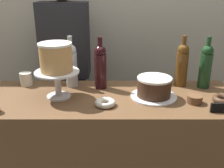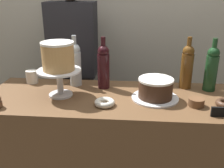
{
  "view_description": "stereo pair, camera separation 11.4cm",
  "coord_description": "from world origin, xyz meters",
  "px_view_note": "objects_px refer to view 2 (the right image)",
  "views": [
    {
      "loc": [
        0.01,
        -1.4,
        1.5
      ],
      "look_at": [
        0.0,
        0.0,
        0.97
      ],
      "focal_mm": 41.54,
      "sensor_mm": 36.0,
      "label": 1
    },
    {
      "loc": [
        0.12,
        -1.39,
        1.5
      ],
      "look_at": [
        0.0,
        0.0,
        0.97
      ],
      "focal_mm": 41.54,
      "sensor_mm": 36.0,
      "label": 2
    }
  ],
  "objects_px": {
    "wine_bottle_amber": "(187,66)",
    "donut_sugar": "(105,103)",
    "barista_figure": "(74,75)",
    "coffee_cup_ceramic": "(32,77)",
    "chocolate_round_cake": "(156,88)",
    "price_sign_chalkboard": "(218,112)",
    "wine_bottle_clear": "(75,64)",
    "white_layer_cake": "(58,56)",
    "cake_stand_pedestal": "(60,78)",
    "wine_bottle_dark_red": "(104,66)",
    "wine_bottle_green": "(211,68)",
    "cookie_stack": "(196,102)"
  },
  "relations": [
    {
      "from": "chocolate_round_cake",
      "to": "coffee_cup_ceramic",
      "type": "relative_size",
      "value": 2.33
    },
    {
      "from": "barista_figure",
      "to": "wine_bottle_green",
      "type": "bearing_deg",
      "value": -22.06
    },
    {
      "from": "cake_stand_pedestal",
      "to": "donut_sugar",
      "type": "distance_m",
      "value": 0.31
    },
    {
      "from": "cake_stand_pedestal",
      "to": "coffee_cup_ceramic",
      "type": "distance_m",
      "value": 0.33
    },
    {
      "from": "coffee_cup_ceramic",
      "to": "cookie_stack",
      "type": "bearing_deg",
      "value": -15.17
    },
    {
      "from": "white_layer_cake",
      "to": "barista_figure",
      "type": "xyz_separation_m",
      "value": [
        -0.04,
        0.55,
        -0.29
      ]
    },
    {
      "from": "barista_figure",
      "to": "wine_bottle_dark_red",
      "type": "bearing_deg",
      "value": -54.21
    },
    {
      "from": "wine_bottle_amber",
      "to": "price_sign_chalkboard",
      "type": "distance_m",
      "value": 0.42
    },
    {
      "from": "chocolate_round_cake",
      "to": "wine_bottle_clear",
      "type": "height_order",
      "value": "wine_bottle_clear"
    },
    {
      "from": "cake_stand_pedestal",
      "to": "wine_bottle_green",
      "type": "relative_size",
      "value": 0.78
    },
    {
      "from": "wine_bottle_green",
      "to": "donut_sugar",
      "type": "bearing_deg",
      "value": -155.99
    },
    {
      "from": "barista_figure",
      "to": "coffee_cup_ceramic",
      "type": "bearing_deg",
      "value": -120.6
    },
    {
      "from": "price_sign_chalkboard",
      "to": "wine_bottle_amber",
      "type": "bearing_deg",
      "value": 103.47
    },
    {
      "from": "chocolate_round_cake",
      "to": "white_layer_cake",
      "type": "bearing_deg",
      "value": -179.98
    },
    {
      "from": "white_layer_cake",
      "to": "wine_bottle_dark_red",
      "type": "xyz_separation_m",
      "value": [
        0.24,
        0.15,
        -0.1
      ]
    },
    {
      "from": "wine_bottle_amber",
      "to": "price_sign_chalkboard",
      "type": "relative_size",
      "value": 4.65
    },
    {
      "from": "chocolate_round_cake",
      "to": "price_sign_chalkboard",
      "type": "distance_m",
      "value": 0.36
    },
    {
      "from": "price_sign_chalkboard",
      "to": "coffee_cup_ceramic",
      "type": "relative_size",
      "value": 0.82
    },
    {
      "from": "cake_stand_pedestal",
      "to": "wine_bottle_amber",
      "type": "distance_m",
      "value": 0.78
    },
    {
      "from": "wine_bottle_clear",
      "to": "cookie_stack",
      "type": "bearing_deg",
      "value": -20.18
    },
    {
      "from": "wine_bottle_amber",
      "to": "donut_sugar",
      "type": "xyz_separation_m",
      "value": [
        -0.48,
        -0.31,
        -0.13
      ]
    },
    {
      "from": "chocolate_round_cake",
      "to": "coffee_cup_ceramic",
      "type": "distance_m",
      "value": 0.83
    },
    {
      "from": "chocolate_round_cake",
      "to": "wine_bottle_green",
      "type": "xyz_separation_m",
      "value": [
        0.34,
        0.16,
        0.08
      ]
    },
    {
      "from": "wine_bottle_clear",
      "to": "price_sign_chalkboard",
      "type": "bearing_deg",
      "value": -25.45
    },
    {
      "from": "chocolate_round_cake",
      "to": "donut_sugar",
      "type": "xyz_separation_m",
      "value": [
        -0.28,
        -0.11,
        -0.05
      ]
    },
    {
      "from": "wine_bottle_dark_red",
      "to": "chocolate_round_cake",
      "type": "bearing_deg",
      "value": -25.79
    },
    {
      "from": "cake_stand_pedestal",
      "to": "price_sign_chalkboard",
      "type": "distance_m",
      "value": 0.88
    },
    {
      "from": "wine_bottle_dark_red",
      "to": "barista_figure",
      "type": "xyz_separation_m",
      "value": [
        -0.28,
        0.39,
        -0.2
      ]
    },
    {
      "from": "chocolate_round_cake",
      "to": "donut_sugar",
      "type": "relative_size",
      "value": 1.77
    },
    {
      "from": "white_layer_cake",
      "to": "wine_bottle_clear",
      "type": "relative_size",
      "value": 0.57
    },
    {
      "from": "donut_sugar",
      "to": "price_sign_chalkboard",
      "type": "distance_m",
      "value": 0.58
    },
    {
      "from": "wine_bottle_dark_red",
      "to": "price_sign_chalkboard",
      "type": "distance_m",
      "value": 0.71
    },
    {
      "from": "wine_bottle_green",
      "to": "barista_figure",
      "type": "relative_size",
      "value": 0.2
    },
    {
      "from": "wine_bottle_dark_red",
      "to": "coffee_cup_ceramic",
      "type": "relative_size",
      "value": 3.83
    },
    {
      "from": "chocolate_round_cake",
      "to": "coffee_cup_ceramic",
      "type": "bearing_deg",
      "value": 166.24
    },
    {
      "from": "coffee_cup_ceramic",
      "to": "barista_figure",
      "type": "bearing_deg",
      "value": 59.4
    },
    {
      "from": "white_layer_cake",
      "to": "chocolate_round_cake",
      "type": "xyz_separation_m",
      "value": [
        0.55,
        0.0,
        -0.17
      ]
    },
    {
      "from": "cookie_stack",
      "to": "cake_stand_pedestal",
      "type": "bearing_deg",
      "value": 174.12
    },
    {
      "from": "wine_bottle_clear",
      "to": "coffee_cup_ceramic",
      "type": "xyz_separation_m",
      "value": [
        -0.3,
        0.01,
        -0.1
      ]
    },
    {
      "from": "cake_stand_pedestal",
      "to": "coffee_cup_ceramic",
      "type": "relative_size",
      "value": 2.98
    },
    {
      "from": "cake_stand_pedestal",
      "to": "chocolate_round_cake",
      "type": "relative_size",
      "value": 1.28
    },
    {
      "from": "white_layer_cake",
      "to": "wine_bottle_clear",
      "type": "height_order",
      "value": "wine_bottle_clear"
    },
    {
      "from": "donut_sugar",
      "to": "barista_figure",
      "type": "height_order",
      "value": "barista_figure"
    },
    {
      "from": "cake_stand_pedestal",
      "to": "chocolate_round_cake",
      "type": "bearing_deg",
      "value": 0.02
    },
    {
      "from": "cake_stand_pedestal",
      "to": "wine_bottle_clear",
      "type": "relative_size",
      "value": 0.78
    },
    {
      "from": "white_layer_cake",
      "to": "wine_bottle_amber",
      "type": "xyz_separation_m",
      "value": [
        0.76,
        0.2,
        -0.1
      ]
    },
    {
      "from": "coffee_cup_ceramic",
      "to": "barista_figure",
      "type": "distance_m",
      "value": 0.42
    },
    {
      "from": "wine_bottle_clear",
      "to": "donut_sugar",
      "type": "xyz_separation_m",
      "value": [
        0.22,
        -0.3,
        -0.13
      ]
    },
    {
      "from": "wine_bottle_dark_red",
      "to": "barista_figure",
      "type": "distance_m",
      "value": 0.52
    },
    {
      "from": "white_layer_cake",
      "to": "wine_bottle_amber",
      "type": "relative_size",
      "value": 0.57
    }
  ]
}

